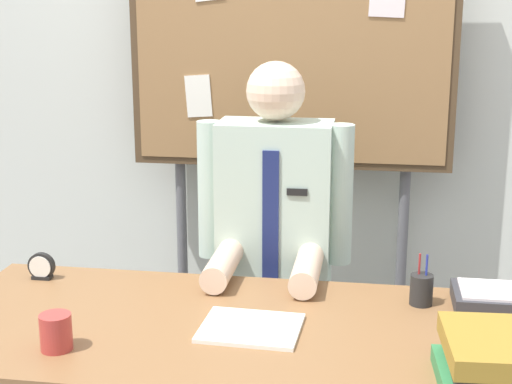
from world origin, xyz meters
name	(u,v)px	position (x,y,z in m)	size (l,w,h in m)	color
back_wall	(296,72)	(0.00, 1.27, 1.35)	(6.40, 0.08, 2.70)	silver
desk	(246,354)	(0.00, 0.00, 0.66)	(1.81, 0.80, 0.74)	brown
person	(274,276)	(0.00, 0.61, 0.67)	(0.55, 0.56, 1.45)	#2D2D33
bulletin_board	(291,53)	(0.00, 1.06, 1.44)	(1.30, 0.09, 1.97)	#4C3823
book_stack	(487,360)	(0.63, -0.25, 0.82)	(0.25, 0.30, 0.14)	#337F47
open_notebook	(251,328)	(0.02, -0.02, 0.75)	(0.28, 0.23, 0.01)	white
desk_clock	(41,267)	(-0.74, 0.27, 0.78)	(0.09, 0.04, 0.09)	black
coffee_mug	(56,332)	(-0.47, -0.22, 0.79)	(0.09, 0.09, 0.10)	#B23833
pen_holder	(421,289)	(0.50, 0.25, 0.79)	(0.07, 0.07, 0.16)	#262626
paper_tray	(497,299)	(0.73, 0.26, 0.77)	(0.26, 0.20, 0.06)	#333338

